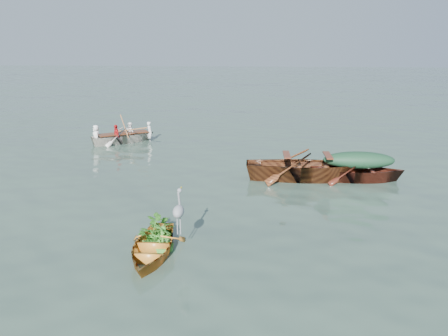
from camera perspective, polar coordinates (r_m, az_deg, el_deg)
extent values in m
plane|color=#395042|center=(10.05, -3.32, -8.03)|extent=(140.00, 140.00, 0.00)
imported|color=orange|center=(9.03, -9.36, -11.16)|extent=(1.23, 2.70, 0.69)
imported|color=#4B1C11|center=(14.08, 16.98, -1.58)|extent=(3.97, 1.35, 0.89)
imported|color=brown|center=(13.80, 10.64, -1.50)|extent=(5.21, 1.75, 1.26)
imported|color=beige|center=(19.03, -12.92, 3.23)|extent=(3.72, 3.06, 0.86)
ellipsoid|color=#193E28|center=(13.89, 17.21, 1.19)|extent=(2.18, 0.74, 0.52)
imported|color=#38741E|center=(9.25, -8.61, -6.08)|extent=(0.73, 0.92, 0.60)
imported|color=silver|center=(18.87, -13.07, 5.63)|extent=(2.73, 2.33, 0.76)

